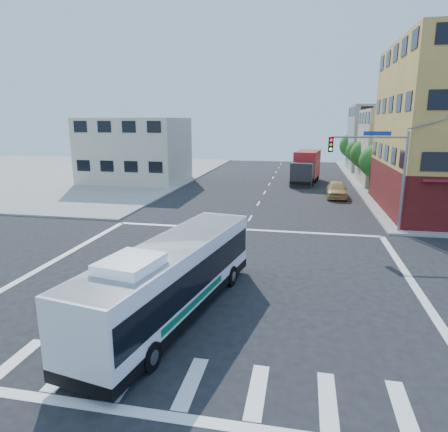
# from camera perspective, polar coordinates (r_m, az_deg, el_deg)

# --- Properties ---
(ground) EXTENTS (120.00, 120.00, 0.00)m
(ground) POSITION_cam_1_polar(r_m,az_deg,el_deg) (20.10, -1.20, -9.03)
(ground) COLOR black
(ground) RESTS_ON ground
(sidewalk_nw) EXTENTS (50.00, 50.00, 0.15)m
(sidewalk_nw) POSITION_cam_1_polar(r_m,az_deg,el_deg) (66.35, -25.02, 5.64)
(sidewalk_nw) COLOR gray
(sidewalk_nw) RESTS_ON ground
(building_east_near) EXTENTS (12.06, 10.06, 9.00)m
(building_east_near) POSITION_cam_1_polar(r_m,az_deg,el_deg) (53.78, 25.47, 8.81)
(building_east_near) COLOR #C5B196
(building_east_near) RESTS_ON ground
(building_east_far) EXTENTS (12.06, 10.06, 10.00)m
(building_east_far) POSITION_cam_1_polar(r_m,az_deg,el_deg) (67.41, 22.68, 10.19)
(building_east_far) COLOR gray
(building_east_far) RESTS_ON ground
(building_west) EXTENTS (12.06, 10.06, 8.00)m
(building_west) POSITION_cam_1_polar(r_m,az_deg,el_deg) (52.63, -12.53, 9.16)
(building_west) COLOR beige
(building_west) RESTS_ON ground
(signal_mast_ne) EXTENTS (7.91, 1.13, 8.07)m
(signal_mast_ne) POSITION_cam_1_polar(r_m,az_deg,el_deg) (29.31, 21.29, 7.27)
(signal_mast_ne) COLOR slate
(signal_mast_ne) RESTS_ON ground
(street_tree_a) EXTENTS (3.60, 3.60, 5.53)m
(street_tree_a) POSITION_cam_1_polar(r_m,az_deg,el_deg) (46.90, 21.05, 7.58)
(street_tree_a) COLOR #332412
(street_tree_a) RESTS_ON ground
(street_tree_b) EXTENTS (3.80, 3.80, 5.79)m
(street_tree_b) POSITION_cam_1_polar(r_m,az_deg,el_deg) (54.76, 19.70, 8.59)
(street_tree_b) COLOR #332412
(street_tree_b) RESTS_ON ground
(street_tree_c) EXTENTS (3.40, 3.40, 5.29)m
(street_tree_c) POSITION_cam_1_polar(r_m,az_deg,el_deg) (62.69, 18.66, 8.93)
(street_tree_c) COLOR #332412
(street_tree_c) RESTS_ON ground
(street_tree_d) EXTENTS (4.00, 4.00, 6.03)m
(street_tree_d) POSITION_cam_1_polar(r_m,az_deg,el_deg) (70.59, 17.89, 9.76)
(street_tree_d) COLOR #332412
(street_tree_d) RESTS_ON ground
(transit_bus) EXTENTS (4.38, 11.47, 3.32)m
(transit_bus) POSITION_cam_1_polar(r_m,az_deg,el_deg) (16.18, -7.29, -8.66)
(transit_bus) COLOR black
(transit_bus) RESTS_ON ground
(box_truck) EXTENTS (3.73, 9.05, 3.95)m
(box_truck) POSITION_cam_1_polar(r_m,az_deg,el_deg) (51.37, 11.63, 6.76)
(box_truck) COLOR #242529
(box_truck) RESTS_ON ground
(parked_car) EXTENTS (2.15, 4.99, 1.68)m
(parked_car) POSITION_cam_1_polar(r_m,az_deg,el_deg) (42.39, 15.81, 3.67)
(parked_car) COLOR tan
(parked_car) RESTS_ON ground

